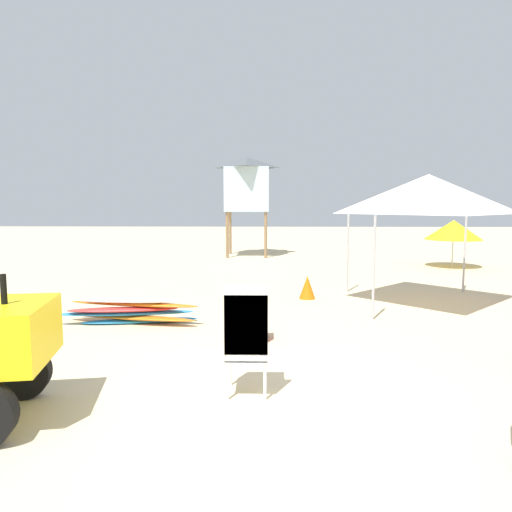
# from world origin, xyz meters

# --- Properties ---
(ground) EXTENTS (80.00, 80.00, 0.00)m
(ground) POSITION_xyz_m (0.00, 0.00, 0.00)
(ground) COLOR beige
(stacked_plastic_chairs) EXTENTS (0.48, 0.48, 1.29)m
(stacked_plastic_chairs) POSITION_xyz_m (-0.17, 0.24, 0.74)
(stacked_plastic_chairs) COLOR white
(stacked_plastic_chairs) RESTS_ON ground
(surfboard_pile) EXTENTS (2.62, 0.76, 0.48)m
(surfboard_pile) POSITION_xyz_m (-2.45, 3.46, 0.23)
(surfboard_pile) COLOR #268CCC
(surfboard_pile) RESTS_ON ground
(popup_canopy) EXTENTS (2.93, 2.93, 2.82)m
(popup_canopy) POSITION_xyz_m (3.50, 5.30, 2.39)
(popup_canopy) COLOR #B2B2B7
(popup_canopy) RESTS_ON ground
(lifeguard_tower) EXTENTS (1.98, 1.98, 4.12)m
(lifeguard_tower) POSITION_xyz_m (-0.78, 14.84, 3.00)
(lifeguard_tower) COLOR olive
(lifeguard_tower) RESTS_ON ground
(beach_umbrella_left) EXTENTS (1.91, 1.91, 1.63)m
(beach_umbrella_left) POSITION_xyz_m (6.47, 11.40, 1.29)
(beach_umbrella_left) COLOR beige
(beach_umbrella_left) RESTS_ON ground
(traffic_cone_far) EXTENTS (0.38, 0.38, 0.54)m
(traffic_cone_far) POSITION_xyz_m (0.99, 5.83, 0.27)
(traffic_cone_far) COLOR orange
(traffic_cone_far) RESTS_ON ground
(cooler_box) EXTENTS (0.51, 0.37, 0.44)m
(cooler_box) POSITION_xyz_m (-0.18, 2.50, 0.22)
(cooler_box) COLOR red
(cooler_box) RESTS_ON ground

